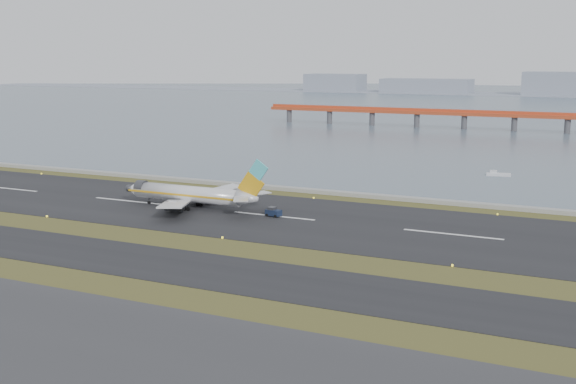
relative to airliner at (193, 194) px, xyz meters
The scene contains 10 objects.
ground 35.85m from the airliner, 54.60° to the right, with size 1000.00×1000.00×0.00m, color #384217.
taxiway_strip 46.12m from the airliner, 63.30° to the right, with size 1000.00×18.00×0.10m, color black.
runway_strip 20.97m from the airliner, ahead, with size 1000.00×45.00×0.10m, color black.
seawall 37.31m from the airliner, 56.24° to the left, with size 1000.00×2.50×1.00m, color #979892.
bay_water 431.42m from the airliner, 87.25° to the left, with size 1400.00×800.00×1.30m, color #4A5C6A.
red_pier 224.66m from the airliner, 79.57° to the left, with size 260.00×5.00×10.20m.
far_shoreline 591.92m from the airliner, 86.68° to the left, with size 1400.00×80.00×60.50m.
airliner is the anchor object (origin of this frame).
pushback_tug 20.93m from the airliner, ahead, with size 3.70×2.54×2.19m.
workboat_near 97.72m from the airliner, 54.75° to the left, with size 7.29×3.36×1.71m.
Camera 1 is at (70.22, -110.63, 34.76)m, focal length 45.00 mm.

